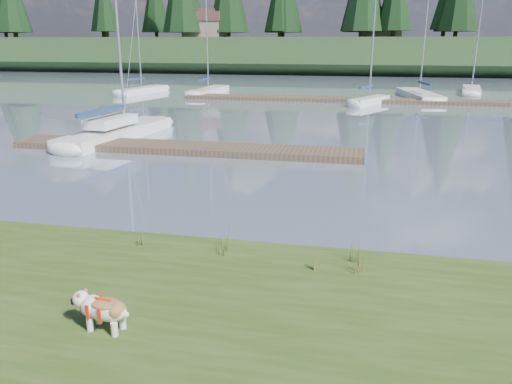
# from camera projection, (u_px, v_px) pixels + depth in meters

# --- Properties ---
(ground) EXTENTS (200.00, 200.00, 0.00)m
(ground) POSITION_uv_depth(u_px,v_px,m) (316.00, 101.00, 41.44)
(ground) COLOR gray
(ground) RESTS_ON ground
(bank) EXTENTS (60.00, 9.00, 0.35)m
(bank) POSITION_uv_depth(u_px,v_px,m) (99.00, 354.00, 7.69)
(bank) COLOR #364B1C
(bank) RESTS_ON ground
(ridge) EXTENTS (200.00, 20.00, 5.00)m
(ridge) POSITION_uv_depth(u_px,v_px,m) (341.00, 55.00, 80.97)
(ridge) COLOR #1F361A
(ridge) RESTS_ON ground
(bulldog) EXTENTS (1.01, 0.49, 0.60)m
(bulldog) POSITION_uv_depth(u_px,v_px,m) (103.00, 308.00, 7.93)
(bulldog) COLOR silver
(bulldog) RESTS_ON bank
(sailboat_main) EXTENTS (2.92, 9.25, 13.06)m
(sailboat_main) POSITION_uv_depth(u_px,v_px,m) (125.00, 128.00, 25.99)
(sailboat_main) COLOR white
(sailboat_main) RESTS_ON ground
(dock_near) EXTENTS (16.00, 2.00, 0.30)m
(dock_near) POSITION_uv_depth(u_px,v_px,m) (184.00, 148.00, 22.53)
(dock_near) COLOR #4C3D2C
(dock_near) RESTS_ON ground
(dock_far) EXTENTS (26.00, 2.20, 0.30)m
(dock_far) POSITION_uv_depth(u_px,v_px,m) (340.00, 100.00, 41.01)
(dock_far) COLOR #4C3D2C
(dock_far) RESTS_ON ground
(sailboat_bg_0) EXTENTS (3.09, 7.49, 10.74)m
(sailboat_bg_0) POSITION_uv_depth(u_px,v_px,m) (146.00, 89.00, 47.63)
(sailboat_bg_0) COLOR white
(sailboat_bg_0) RESTS_ON ground
(sailboat_bg_1) EXTENTS (2.27, 7.91, 11.65)m
(sailboat_bg_1) POSITION_uv_depth(u_px,v_px,m) (211.00, 90.00, 47.11)
(sailboat_bg_1) COLOR white
(sailboat_bg_1) RESTS_ON ground
(sailboat_bg_2) EXTENTS (3.58, 5.43, 8.65)m
(sailboat_bg_2) POSITION_uv_depth(u_px,v_px,m) (372.00, 100.00, 39.24)
(sailboat_bg_2) COLOR white
(sailboat_bg_2) RESTS_ON ground
(sailboat_bg_3) EXTENTS (3.61, 9.92, 14.10)m
(sailboat_bg_3) POSITION_uv_depth(u_px,v_px,m) (417.00, 94.00, 43.87)
(sailboat_bg_3) COLOR white
(sailboat_bg_3) RESTS_ON ground
(sailboat_bg_4) EXTENTS (2.85, 7.90, 11.45)m
(sailboat_bg_4) POSITION_uv_depth(u_px,v_px,m) (471.00, 89.00, 47.61)
(sailboat_bg_4) COLOR white
(sailboat_bg_4) RESTS_ON ground
(weed_0) EXTENTS (0.17, 0.14, 0.65)m
(weed_0) POSITION_uv_depth(u_px,v_px,m) (226.00, 239.00, 11.00)
(weed_0) COLOR #475B23
(weed_0) RESTS_ON bank
(weed_1) EXTENTS (0.17, 0.14, 0.43)m
(weed_1) POSITION_uv_depth(u_px,v_px,m) (220.00, 247.00, 10.80)
(weed_1) COLOR #475B23
(weed_1) RESTS_ON bank
(weed_2) EXTENTS (0.17, 0.14, 0.54)m
(weed_2) POSITION_uv_depth(u_px,v_px,m) (358.00, 262.00, 9.95)
(weed_2) COLOR #475B23
(weed_2) RESTS_ON bank
(weed_3) EXTENTS (0.17, 0.14, 0.46)m
(weed_3) POSITION_uv_depth(u_px,v_px,m) (140.00, 237.00, 11.26)
(weed_3) COLOR #475B23
(weed_3) RESTS_ON bank
(weed_4) EXTENTS (0.17, 0.14, 0.49)m
(weed_4) POSITION_uv_depth(u_px,v_px,m) (318.00, 259.00, 10.11)
(weed_4) COLOR #475B23
(weed_4) RESTS_ON bank
(weed_5) EXTENTS (0.17, 0.14, 0.54)m
(weed_5) POSITION_uv_depth(u_px,v_px,m) (354.00, 252.00, 10.40)
(weed_5) COLOR #475B23
(weed_5) RESTS_ON bank
(mud_lip) EXTENTS (60.00, 0.50, 0.14)m
(mud_lip) POSITION_uv_depth(u_px,v_px,m) (192.00, 249.00, 11.84)
(mud_lip) COLOR #33281C
(mud_lip) RESTS_ON ground
(conifer_1) EXTENTS (4.40, 4.40, 11.30)m
(conifer_1) POSITION_uv_depth(u_px,v_px,m) (104.00, 1.00, 84.41)
(conifer_1) COLOR #382619
(conifer_1) RESTS_ON ridge
(house_0) EXTENTS (6.30, 5.30, 4.65)m
(house_0) POSITION_uv_depth(u_px,v_px,m) (205.00, 24.00, 81.09)
(house_0) COLOR gray
(house_0) RESTS_ON ridge
(house_1) EXTENTS (6.30, 5.30, 4.65)m
(house_1) POSITION_uv_depth(u_px,v_px,m) (381.00, 23.00, 76.52)
(house_1) COLOR gray
(house_1) RESTS_ON ridge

